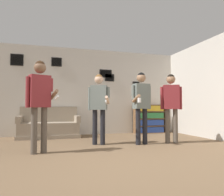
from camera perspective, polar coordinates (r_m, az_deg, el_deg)
name	(u,v)px	position (r m, az deg, el deg)	size (l,w,h in m)	color
ground_plane	(130,164)	(3.35, 4.61, -16.74)	(20.00, 20.00, 0.00)	brown
wall_back	(87,91)	(6.96, -6.52, 1.75)	(8.38, 0.08, 2.70)	beige
wall_right	(209,89)	(6.47, 24.11, 2.26)	(0.06, 6.17, 2.70)	beige
couch	(49,127)	(6.45, -16.10, -7.30)	(1.67, 0.80, 0.86)	gray
bookshelf	(150,119)	(7.36, 9.83, -5.40)	(1.07, 0.30, 0.94)	brown
person_player_foreground_left	(40,96)	(4.19, -18.37, 0.52)	(0.58, 0.41, 1.69)	brown
person_player_foreground_center	(99,102)	(4.95, -3.47, -0.94)	(0.46, 0.56, 1.59)	black
person_watcher_holding_cup	(141,100)	(5.00, 7.69, -0.57)	(0.50, 0.46, 1.63)	black
person_spectator_near_bookshelf	(171,101)	(5.30, 15.19, -0.74)	(0.47, 0.32, 1.62)	brown
drinking_cup	(148,103)	(7.33, 9.27, -1.28)	(0.08, 0.08, 0.12)	red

